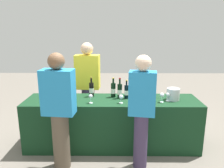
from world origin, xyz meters
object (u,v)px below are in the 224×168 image
Objects in this scene: wine_bottle_4 at (120,91)px; wine_bottle_7 at (146,91)px; wine_bottle_2 at (91,89)px; wine_glass_2 at (121,97)px; wine_bottle_0 at (50,91)px; guest_0 at (59,109)px; wine_glass_0 at (60,95)px; wine_glass_4 at (168,95)px; guest_1 at (142,108)px; wine_bottle_1 at (71,91)px; wine_bottle_6 at (140,90)px; wine_bottle_5 at (126,92)px; wine_glass_1 at (91,97)px; wine_glass_3 at (162,95)px; ice_bucket at (173,94)px; server_pouring at (88,85)px; wine_bottle_3 at (113,90)px.

wine_bottle_7 is (0.42, -0.01, -0.00)m from wine_bottle_4.
wine_glass_2 is (0.47, -0.33, -0.03)m from wine_bottle_2.
guest_0 is (0.31, -0.67, -0.05)m from wine_bottle_0.
wine_glass_0 is at bearing 108.25° from guest_0.
guest_1 is (-0.46, -0.51, -0.03)m from wine_glass_4.
wine_glass_4 is (0.32, -0.12, -0.02)m from wine_bottle_7.
wine_bottle_1 is 0.88× the size of wine_bottle_6.
wine_bottle_7 is at bearing -0.99° from wine_bottle_5.
guest_1 reaches higher than wine_bottle_0.
wine_bottle_4 is 0.11m from wine_bottle_5.
wine_glass_2 is 0.73m from wine_glass_4.
wine_bottle_5 is at bearing -10.19° from wine_bottle_2.
wine_bottle_5 is at bearing -157.50° from wine_bottle_6.
wine_bottle_1 is 0.91× the size of wine_bottle_7.
wine_glass_3 is (1.06, 0.05, 0.01)m from wine_glass_1.
wine_glass_1 is at bearing 159.82° from guest_1.
wine_bottle_4 is 0.70m from guest_1.
wine_bottle_6 is 1.35m from guest_0.
wine_bottle_1 is at bearing 177.78° from wine_bottle_7.
ice_bucket is at bearing -7.37° from wine_bottle_2.
wine_bottle_0 is 0.72m from wine_glass_1.
server_pouring is 1.19m from guest_0.
wine_bottle_3 is 0.20× the size of guest_0.
wine_bottle_6 is (0.23, 0.09, 0.01)m from wine_bottle_5.
wine_bottle_7 reaches higher than wine_bottle_5.
wine_bottle_0 is 0.74m from server_pouring.
wine_glass_1 is 1.17m from wine_glass_4.
wine_glass_3 is at bearing 60.93° from guest_1.
wine_bottle_3 is 0.20× the size of server_pouring.
wine_bottle_1 is 1.11m from wine_bottle_6.
wine_glass_1 is at bearing -179.60° from wine_glass_2.
wine_bottle_2 reaches higher than wine_bottle_3.
wine_glass_1 is (-0.54, -0.23, -0.01)m from wine_bottle_5.
wine_bottle_3 is 0.98× the size of wine_bottle_6.
wine_glass_2 is 0.65× the size of ice_bucket.
wine_glass_0 is at bearing 167.73° from guest_1.
wine_bottle_2 is at bearing 169.20° from wine_glass_4.
server_pouring is at bearing 142.21° from wine_bottle_5.
wine_bottle_4 is 0.34m from wine_bottle_6.
wine_bottle_0 is 0.98× the size of wine_bottle_6.
wine_bottle_7 is at bearing -6.94° from wine_bottle_2.
wine_glass_2 is at bearing -111.34° from wine_bottle_5.
guest_1 reaches higher than wine_bottle_3.
wine_glass_4 is at bearing -10.41° from wine_bottle_4.
wine_bottle_6 reaches higher than wine_glass_0.
wine_bottle_5 reaches higher than wine_bottle_1.
wine_bottle_7 is 0.19× the size of server_pouring.
wine_glass_0 is (-0.45, -0.27, -0.01)m from wine_bottle_2.
wine_bottle_4 is (1.11, -0.01, 0.01)m from wine_bottle_0.
wine_glass_3 is at bearing -6.81° from wine_bottle_0.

